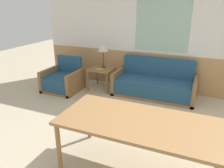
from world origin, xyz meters
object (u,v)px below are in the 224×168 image
at_px(couch, 154,86).
at_px(dining_table, 141,126).
at_px(table_lamp, 103,48).
at_px(armchair, 63,81).
at_px(side_table, 102,71).

xyz_separation_m(couch, dining_table, (0.38, -2.51, 0.42)).
height_order(couch, table_lamp, table_lamp).
height_order(armchair, dining_table, armchair).
relative_size(couch, side_table, 3.23).
bearing_deg(table_lamp, side_table, -90.47).
xyz_separation_m(table_lamp, dining_table, (1.70, -2.54, -0.35)).
relative_size(armchair, side_table, 1.45).
bearing_deg(side_table, couch, 2.98).
bearing_deg(table_lamp, dining_table, -56.27).
distance_m(armchair, table_lamp, 1.28).
relative_size(couch, armchair, 2.22).
bearing_deg(dining_table, couch, 98.51).
relative_size(couch, dining_table, 0.93).
xyz_separation_m(armchair, table_lamp, (0.84, 0.56, 0.77)).
distance_m(couch, dining_table, 2.57).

